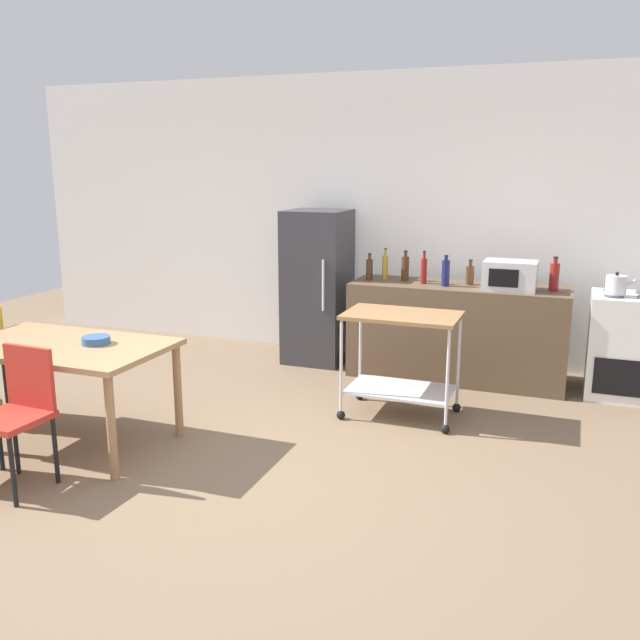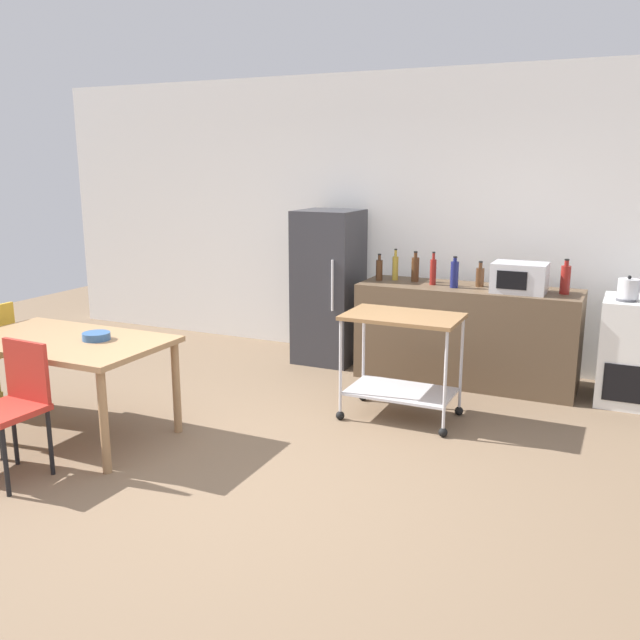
{
  "view_description": "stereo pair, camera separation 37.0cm",
  "coord_description": "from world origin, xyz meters",
  "px_view_note": "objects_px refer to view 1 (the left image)",
  "views": [
    {
      "loc": [
        1.9,
        -3.69,
        2.01
      ],
      "look_at": [
        0.05,
        1.2,
        0.8
      ],
      "focal_mm": 38.31,
      "sensor_mm": 36.0,
      "label": 1
    },
    {
      "loc": [
        2.25,
        -3.55,
        2.01
      ],
      "look_at": [
        0.05,
        1.2,
        0.8
      ],
      "focal_mm": 38.31,
      "sensor_mm": 36.0,
      "label": 2
    }
  ],
  "objects_px": {
    "stove_oven": "(624,346)",
    "kitchen_cart": "(401,347)",
    "bottle_hot_sauce": "(405,268)",
    "bottle_vinegar": "(470,275)",
    "bottle_soda": "(424,270)",
    "bottle_soy_sauce": "(385,267)",
    "bottle_sesame_oil": "(369,269)",
    "microwave": "(510,275)",
    "bottle_olive_oil": "(554,276)",
    "refrigerator": "(318,287)",
    "bottle_wine": "(446,273)",
    "kettle": "(616,285)",
    "chair_red": "(18,408)",
    "dining_table": "(63,354)",
    "fruit_bowl": "(96,340)"
  },
  "relations": [
    {
      "from": "refrigerator",
      "to": "kitchen_cart",
      "type": "relative_size",
      "value": 1.7
    },
    {
      "from": "dining_table",
      "to": "bottle_sesame_oil",
      "type": "height_order",
      "value": "bottle_sesame_oil"
    },
    {
      "from": "bottle_hot_sauce",
      "to": "bottle_wine",
      "type": "height_order",
      "value": "bottle_hot_sauce"
    },
    {
      "from": "bottle_sesame_oil",
      "to": "stove_oven",
      "type": "bearing_deg",
      "value": 0.58
    },
    {
      "from": "bottle_wine",
      "to": "bottle_vinegar",
      "type": "distance_m",
      "value": 0.25
    },
    {
      "from": "stove_oven",
      "to": "kettle",
      "type": "relative_size",
      "value": 3.84
    },
    {
      "from": "bottle_soda",
      "to": "refrigerator",
      "type": "bearing_deg",
      "value": 173.69
    },
    {
      "from": "chair_red",
      "to": "dining_table",
      "type": "bearing_deg",
      "value": 109.93
    },
    {
      "from": "bottle_soda",
      "to": "bottle_soy_sauce",
      "type": "bearing_deg",
      "value": 165.64
    },
    {
      "from": "stove_oven",
      "to": "bottle_soda",
      "type": "relative_size",
      "value": 3.0
    },
    {
      "from": "bottle_soy_sauce",
      "to": "bottle_olive_oil",
      "type": "distance_m",
      "value": 1.57
    },
    {
      "from": "kitchen_cart",
      "to": "bottle_sesame_oil",
      "type": "relative_size",
      "value": 3.53
    },
    {
      "from": "microwave",
      "to": "bottle_olive_oil",
      "type": "relative_size",
      "value": 1.51
    },
    {
      "from": "stove_oven",
      "to": "kitchen_cart",
      "type": "bearing_deg",
      "value": -145.26
    },
    {
      "from": "bottle_soy_sauce",
      "to": "bottle_hot_sauce",
      "type": "distance_m",
      "value": 0.2
    },
    {
      "from": "bottle_soda",
      "to": "kettle",
      "type": "xyz_separation_m",
      "value": [
        1.66,
        -0.06,
        -0.03
      ]
    },
    {
      "from": "bottle_sesame_oil",
      "to": "bottle_vinegar",
      "type": "bearing_deg",
      "value": 4.29
    },
    {
      "from": "stove_oven",
      "to": "fruit_bowl",
      "type": "xyz_separation_m",
      "value": [
        -3.6,
        -2.49,
        0.33
      ]
    },
    {
      "from": "bottle_wine",
      "to": "microwave",
      "type": "height_order",
      "value": "bottle_wine"
    },
    {
      "from": "microwave",
      "to": "bottle_hot_sauce",
      "type": "bearing_deg",
      "value": 170.76
    },
    {
      "from": "kitchen_cart",
      "to": "kettle",
      "type": "bearing_deg",
      "value": 34.34
    },
    {
      "from": "stove_oven",
      "to": "bottle_hot_sauce",
      "type": "xyz_separation_m",
      "value": [
        -1.99,
        0.07,
        0.57
      ]
    },
    {
      "from": "bottle_hot_sauce",
      "to": "bottle_vinegar",
      "type": "distance_m",
      "value": 0.62
    },
    {
      "from": "bottle_vinegar",
      "to": "microwave",
      "type": "bearing_deg",
      "value": -20.81
    },
    {
      "from": "dining_table",
      "to": "bottle_soy_sauce",
      "type": "xyz_separation_m",
      "value": [
        1.65,
        2.63,
        0.35
      ]
    },
    {
      "from": "stove_oven",
      "to": "refrigerator",
      "type": "bearing_deg",
      "value": 178.4
    },
    {
      "from": "kitchen_cart",
      "to": "bottle_soda",
      "type": "height_order",
      "value": "bottle_soda"
    },
    {
      "from": "bottle_soy_sauce",
      "to": "bottle_vinegar",
      "type": "bearing_deg",
      "value": -0.93
    },
    {
      "from": "bottle_vinegar",
      "to": "microwave",
      "type": "distance_m",
      "value": 0.4
    },
    {
      "from": "bottle_hot_sauce",
      "to": "chair_red",
      "type": "bearing_deg",
      "value": -116.46
    },
    {
      "from": "bottle_sesame_oil",
      "to": "bottle_soda",
      "type": "xyz_separation_m",
      "value": [
        0.54,
        -0.02,
        0.02
      ]
    },
    {
      "from": "bottle_soda",
      "to": "microwave",
      "type": "distance_m",
      "value": 0.79
    },
    {
      "from": "kitchen_cart",
      "to": "bottle_soda",
      "type": "distance_m",
      "value": 1.23
    },
    {
      "from": "bottle_hot_sauce",
      "to": "bottle_wine",
      "type": "distance_m",
      "value": 0.46
    },
    {
      "from": "kettle",
      "to": "bottle_wine",
      "type": "bearing_deg",
      "value": -179.61
    },
    {
      "from": "kitchen_cart",
      "to": "bottle_soy_sauce",
      "type": "distance_m",
      "value": 1.41
    },
    {
      "from": "bottle_wine",
      "to": "kettle",
      "type": "height_order",
      "value": "bottle_wine"
    },
    {
      "from": "bottle_sesame_oil",
      "to": "kettle",
      "type": "distance_m",
      "value": 2.2
    },
    {
      "from": "stove_oven",
      "to": "bottle_soda",
      "type": "distance_m",
      "value": 1.87
    },
    {
      "from": "chair_red",
      "to": "bottle_sesame_oil",
      "type": "distance_m",
      "value": 3.5
    },
    {
      "from": "bottle_wine",
      "to": "bottle_olive_oil",
      "type": "height_order",
      "value": "bottle_olive_oil"
    },
    {
      "from": "stove_oven",
      "to": "bottle_sesame_oil",
      "type": "bearing_deg",
      "value": -179.42
    },
    {
      "from": "bottle_hot_sauce",
      "to": "bottle_vinegar",
      "type": "xyz_separation_m",
      "value": [
        0.62,
        -0.02,
        -0.03
      ]
    },
    {
      "from": "bottle_vinegar",
      "to": "kettle",
      "type": "relative_size",
      "value": 0.98
    },
    {
      "from": "microwave",
      "to": "bottle_wine",
      "type": "bearing_deg",
      "value": -178.58
    },
    {
      "from": "bottle_sesame_oil",
      "to": "bottle_olive_oil",
      "type": "bearing_deg",
      "value": 0.35
    },
    {
      "from": "chair_red",
      "to": "bottle_soy_sauce",
      "type": "height_order",
      "value": "bottle_soy_sauce"
    },
    {
      "from": "refrigerator",
      "to": "bottle_hot_sauce",
      "type": "height_order",
      "value": "refrigerator"
    },
    {
      "from": "bottle_sesame_oil",
      "to": "bottle_soy_sauce",
      "type": "xyz_separation_m",
      "value": [
        0.13,
        0.08,
        0.02
      ]
    },
    {
      "from": "stove_oven",
      "to": "bottle_wine",
      "type": "height_order",
      "value": "bottle_wine"
    }
  ]
}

